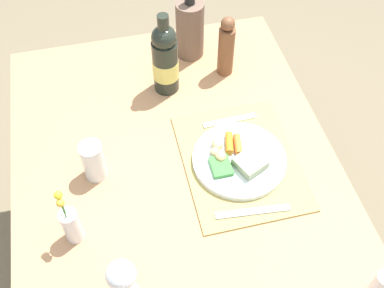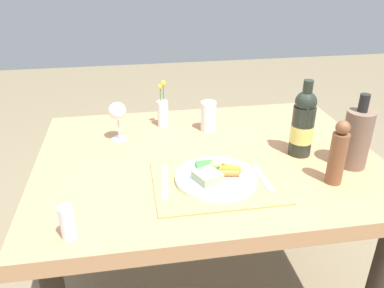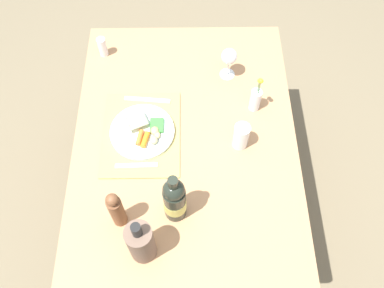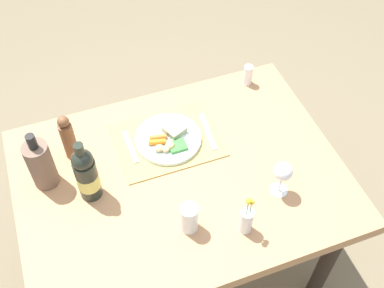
% 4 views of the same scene
% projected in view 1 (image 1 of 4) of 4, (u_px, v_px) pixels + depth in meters
% --- Properties ---
extents(ground_plane, '(8.00, 8.00, 0.00)m').
position_uv_depth(ground_plane, '(182.00, 274.00, 1.93)').
color(ground_plane, '#786A4F').
extents(dining_table, '(1.25, 0.93, 0.73)m').
position_uv_depth(dining_table, '(178.00, 187.00, 1.42)').
color(dining_table, tan).
rests_on(dining_table, ground_plane).
extents(placemat, '(0.42, 0.32, 0.01)m').
position_uv_depth(placemat, '(240.00, 161.00, 1.37)').
color(placemat, tan).
rests_on(placemat, dining_table).
extents(dinner_plate, '(0.27, 0.27, 0.05)m').
position_uv_depth(dinner_plate, '(238.00, 159.00, 1.36)').
color(dinner_plate, silver).
rests_on(dinner_plate, placemat).
extents(fork, '(0.04, 0.20, 0.00)m').
position_uv_depth(fork, '(252.00, 212.00, 1.27)').
color(fork, silver).
rests_on(fork, placemat).
extents(knife, '(0.02, 0.17, 0.00)m').
position_uv_depth(knife, '(230.00, 120.00, 1.46)').
color(knife, silver).
rests_on(knife, placemat).
extents(wine_glass, '(0.07, 0.07, 0.16)m').
position_uv_depth(wine_glass, '(121.00, 276.00, 1.04)').
color(wine_glass, white).
rests_on(wine_glass, dining_table).
extents(flower_vase, '(0.05, 0.05, 0.20)m').
position_uv_depth(flower_vase, '(71.00, 224.00, 1.18)').
color(flower_vase, silver).
rests_on(flower_vase, dining_table).
extents(cooler_bottle, '(0.09, 0.09, 0.27)m').
position_uv_depth(cooler_bottle, '(190.00, 28.00, 1.58)').
color(cooler_bottle, brown).
rests_on(cooler_bottle, dining_table).
extents(salt_shaker, '(0.04, 0.04, 0.10)m').
position_uv_depth(salt_shaker, '(380.00, 285.00, 1.10)').
color(salt_shaker, white).
rests_on(salt_shaker, dining_table).
extents(water_tumbler, '(0.06, 0.06, 0.13)m').
position_uv_depth(water_tumbler, '(94.00, 163.00, 1.31)').
color(water_tumbler, silver).
rests_on(water_tumbler, dining_table).
extents(wine_bottle, '(0.08, 0.08, 0.28)m').
position_uv_depth(wine_bottle, '(165.00, 59.00, 1.47)').
color(wine_bottle, '#242B22').
rests_on(wine_bottle, dining_table).
extents(pepper_mill, '(0.05, 0.05, 0.22)m').
position_uv_depth(pepper_mill, '(226.00, 47.00, 1.53)').
color(pepper_mill, brown).
rests_on(pepper_mill, dining_table).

